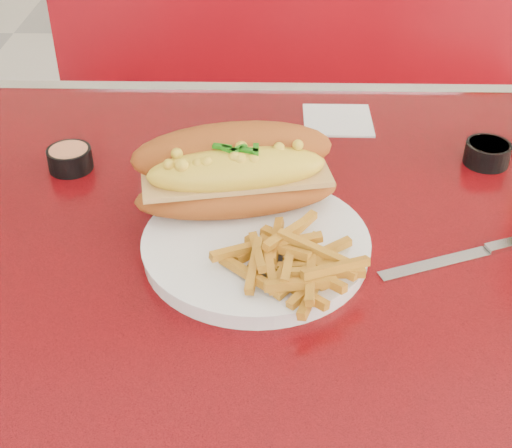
{
  "coord_description": "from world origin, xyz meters",
  "views": [
    {
      "loc": [
        -0.07,
        -0.69,
        1.27
      ],
      "look_at": [
        -0.09,
        -0.04,
        0.81
      ],
      "focal_mm": 50.0,
      "sensor_mm": 36.0,
      "label": 1
    }
  ],
  "objects_px": {
    "sauce_cup_right": "(487,152)",
    "sauce_cup_left": "(70,158)",
    "gravy_ramekin": "(273,166)",
    "booth_bench_far": "(298,196)",
    "fork": "(271,219)",
    "dinner_plate": "(256,245)",
    "diner_table": "(322,329)",
    "mac_hoagie": "(235,172)",
    "knife": "(479,252)"
  },
  "relations": [
    {
      "from": "diner_table",
      "to": "gravy_ramekin",
      "type": "xyz_separation_m",
      "value": [
        -0.07,
        0.1,
        0.19
      ]
    },
    {
      "from": "diner_table",
      "to": "sauce_cup_left",
      "type": "xyz_separation_m",
      "value": [
        -0.34,
        0.14,
        0.18
      ]
    },
    {
      "from": "sauce_cup_right",
      "to": "gravy_ramekin",
      "type": "bearing_deg",
      "value": -168.47
    },
    {
      "from": "dinner_plate",
      "to": "knife",
      "type": "bearing_deg",
      "value": 0.4
    },
    {
      "from": "sauce_cup_left",
      "to": "mac_hoagie",
      "type": "bearing_deg",
      "value": -25.3
    },
    {
      "from": "fork",
      "to": "gravy_ramekin",
      "type": "relative_size",
      "value": 1.08
    },
    {
      "from": "booth_bench_far",
      "to": "sauce_cup_left",
      "type": "bearing_deg",
      "value": -116.96
    },
    {
      "from": "booth_bench_far",
      "to": "gravy_ramekin",
      "type": "distance_m",
      "value": 0.87
    },
    {
      "from": "booth_bench_far",
      "to": "mac_hoagie",
      "type": "height_order",
      "value": "booth_bench_far"
    },
    {
      "from": "booth_bench_far",
      "to": "mac_hoagie",
      "type": "distance_m",
      "value": 0.96
    },
    {
      "from": "fork",
      "to": "sauce_cup_left",
      "type": "relative_size",
      "value": 1.93
    },
    {
      "from": "fork",
      "to": "sauce_cup_right",
      "type": "xyz_separation_m",
      "value": [
        0.29,
        0.17,
        -0.0
      ]
    },
    {
      "from": "diner_table",
      "to": "knife",
      "type": "distance_m",
      "value": 0.24
    },
    {
      "from": "fork",
      "to": "diner_table",
      "type": "bearing_deg",
      "value": -75.83
    },
    {
      "from": "mac_hoagie",
      "to": "sauce_cup_right",
      "type": "bearing_deg",
      "value": 11.02
    },
    {
      "from": "mac_hoagie",
      "to": "dinner_plate",
      "type": "bearing_deg",
      "value": -81.03
    },
    {
      "from": "fork",
      "to": "sauce_cup_left",
      "type": "distance_m",
      "value": 0.31
    },
    {
      "from": "booth_bench_far",
      "to": "gravy_ramekin",
      "type": "height_order",
      "value": "booth_bench_far"
    },
    {
      "from": "booth_bench_far",
      "to": "dinner_plate",
      "type": "relative_size",
      "value": 3.84
    },
    {
      "from": "gravy_ramekin",
      "to": "sauce_cup_left",
      "type": "xyz_separation_m",
      "value": [
        -0.27,
        0.03,
        -0.01
      ]
    },
    {
      "from": "booth_bench_far",
      "to": "fork",
      "type": "bearing_deg",
      "value": -94.92
    },
    {
      "from": "dinner_plate",
      "to": "sauce_cup_left",
      "type": "height_order",
      "value": "sauce_cup_left"
    },
    {
      "from": "dinner_plate",
      "to": "sauce_cup_right",
      "type": "distance_m",
      "value": 0.37
    },
    {
      "from": "fork",
      "to": "sauce_cup_right",
      "type": "relative_size",
      "value": 2.09
    },
    {
      "from": "booth_bench_far",
      "to": "sauce_cup_left",
      "type": "height_order",
      "value": "booth_bench_far"
    },
    {
      "from": "sauce_cup_right",
      "to": "sauce_cup_left",
      "type": "bearing_deg",
      "value": -177.37
    },
    {
      "from": "gravy_ramekin",
      "to": "sauce_cup_right",
      "type": "xyz_separation_m",
      "value": [
        0.29,
        0.06,
        -0.01
      ]
    },
    {
      "from": "diner_table",
      "to": "knife",
      "type": "height_order",
      "value": "knife"
    },
    {
      "from": "gravy_ramekin",
      "to": "sauce_cup_left",
      "type": "bearing_deg",
      "value": 173.0
    },
    {
      "from": "booth_bench_far",
      "to": "gravy_ramekin",
      "type": "relative_size",
      "value": 9.86
    },
    {
      "from": "diner_table",
      "to": "gravy_ramekin",
      "type": "relative_size",
      "value": 10.1
    },
    {
      "from": "sauce_cup_right",
      "to": "knife",
      "type": "height_order",
      "value": "sauce_cup_right"
    },
    {
      "from": "dinner_plate",
      "to": "fork",
      "type": "relative_size",
      "value": 2.38
    },
    {
      "from": "gravy_ramekin",
      "to": "knife",
      "type": "bearing_deg",
      "value": -31.49
    },
    {
      "from": "booth_bench_far",
      "to": "sauce_cup_right",
      "type": "bearing_deg",
      "value": -70.88
    },
    {
      "from": "sauce_cup_right",
      "to": "dinner_plate",
      "type": "bearing_deg",
      "value": -146.47
    },
    {
      "from": "dinner_plate",
      "to": "sauce_cup_left",
      "type": "xyz_separation_m",
      "value": [
        -0.26,
        0.18,
        0.01
      ]
    },
    {
      "from": "diner_table",
      "to": "mac_hoagie",
      "type": "height_order",
      "value": "mac_hoagie"
    },
    {
      "from": "booth_bench_far",
      "to": "fork",
      "type": "height_order",
      "value": "booth_bench_far"
    },
    {
      "from": "dinner_plate",
      "to": "booth_bench_far",
      "type": "bearing_deg",
      "value": 84.16
    },
    {
      "from": "mac_hoagie",
      "to": "sauce_cup_right",
      "type": "xyz_separation_m",
      "value": [
        0.34,
        0.13,
        -0.05
      ]
    },
    {
      "from": "mac_hoagie",
      "to": "gravy_ramekin",
      "type": "height_order",
      "value": "mac_hoagie"
    },
    {
      "from": "mac_hoagie",
      "to": "knife",
      "type": "distance_m",
      "value": 0.3
    },
    {
      "from": "booth_bench_far",
      "to": "knife",
      "type": "distance_m",
      "value": 0.99
    },
    {
      "from": "knife",
      "to": "diner_table",
      "type": "bearing_deg",
      "value": 144.92
    },
    {
      "from": "booth_bench_far",
      "to": "dinner_plate",
      "type": "bearing_deg",
      "value": -95.84
    },
    {
      "from": "gravy_ramekin",
      "to": "sauce_cup_right",
      "type": "height_order",
      "value": "gravy_ramekin"
    },
    {
      "from": "booth_bench_far",
      "to": "fork",
      "type": "distance_m",
      "value": 0.96
    },
    {
      "from": "diner_table",
      "to": "dinner_plate",
      "type": "bearing_deg",
      "value": -153.63
    },
    {
      "from": "gravy_ramekin",
      "to": "diner_table",
      "type": "bearing_deg",
      "value": -56.53
    }
  ]
}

